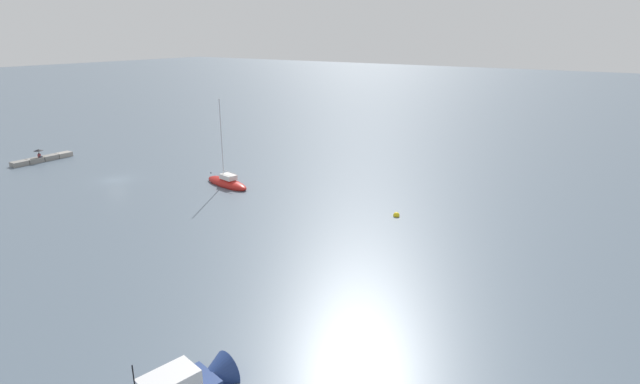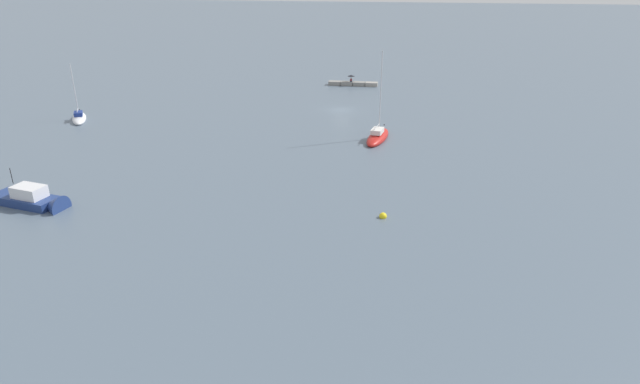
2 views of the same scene
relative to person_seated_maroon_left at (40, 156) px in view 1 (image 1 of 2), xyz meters
name	(u,v)px [view 1 (image 1 of 2)]	position (x,y,z in m)	size (l,w,h in m)	color
ground_plane	(116,180)	(-0.37, 18.39, -0.97)	(500.00, 500.00, 0.00)	slate
seawall_pier	(42,159)	(-0.37, -0.06, -0.61)	(9.16, 1.51, 0.72)	gray
person_seated_maroon_left	(40,156)	(0.00, 0.00, 0.00)	(0.47, 0.65, 0.73)	#1E2333
umbrella_open_black	(38,150)	(0.01, -0.07, 0.86)	(1.36, 1.36, 1.29)	black
sailboat_red_mid	(227,183)	(-6.89, 32.82, -0.58)	(3.57, 8.04, 11.62)	red
mooring_buoy_near	(396,215)	(-8.74, 56.24, -0.85)	(0.70, 0.70, 0.70)	yellow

